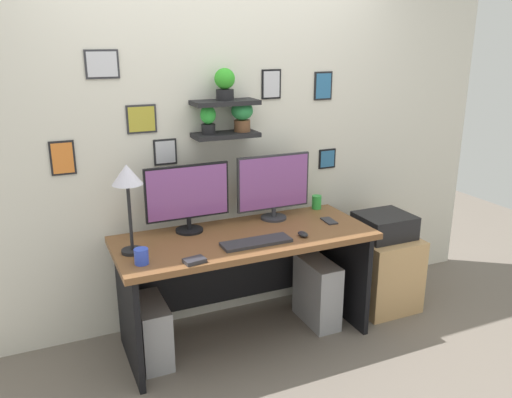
# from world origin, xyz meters

# --- Properties ---
(ground_plane) EXTENTS (8.00, 8.00, 0.00)m
(ground_plane) POSITION_xyz_m (0.00, 0.00, 0.00)
(ground_plane) COLOR #70665B
(back_wall_assembly) EXTENTS (4.40, 0.24, 2.70)m
(back_wall_assembly) POSITION_xyz_m (-0.00, 0.44, 1.36)
(back_wall_assembly) COLOR silver
(back_wall_assembly) RESTS_ON ground
(desk) EXTENTS (1.66, 0.68, 0.75)m
(desk) POSITION_xyz_m (0.00, 0.06, 0.54)
(desk) COLOR brown
(desk) RESTS_ON ground
(monitor_left) EXTENTS (0.55, 0.18, 0.44)m
(monitor_left) POSITION_xyz_m (-0.31, 0.22, 0.99)
(monitor_left) COLOR black
(monitor_left) RESTS_ON desk
(monitor_right) EXTENTS (0.53, 0.18, 0.45)m
(monitor_right) POSITION_xyz_m (0.31, 0.22, 0.99)
(monitor_right) COLOR #2D2D33
(monitor_right) RESTS_ON desk
(keyboard) EXTENTS (0.44, 0.14, 0.02)m
(keyboard) POSITION_xyz_m (0.01, -0.16, 0.76)
(keyboard) COLOR #2D2D33
(keyboard) RESTS_ON desk
(computer_mouse) EXTENTS (0.06, 0.09, 0.03)m
(computer_mouse) POSITION_xyz_m (0.33, -0.17, 0.77)
(computer_mouse) COLOR black
(computer_mouse) RESTS_ON desk
(desk_lamp) EXTENTS (0.18, 0.18, 0.53)m
(desk_lamp) POSITION_xyz_m (-0.72, 0.01, 1.18)
(desk_lamp) COLOR black
(desk_lamp) RESTS_ON desk
(cell_phone) EXTENTS (0.08, 0.15, 0.01)m
(cell_phone) POSITION_xyz_m (0.63, 0.00, 0.76)
(cell_phone) COLOR #2D2D33
(cell_phone) RESTS_ON desk
(coffee_mug) EXTENTS (0.08, 0.08, 0.09)m
(coffee_mug) POSITION_xyz_m (-0.70, -0.18, 0.80)
(coffee_mug) COLOR blue
(coffee_mug) RESTS_ON desk
(pen_cup) EXTENTS (0.07, 0.07, 0.10)m
(pen_cup) POSITION_xyz_m (0.70, 0.28, 0.80)
(pen_cup) COLOR green
(pen_cup) RESTS_ON desk
(scissors_tray) EXTENTS (0.13, 0.10, 0.02)m
(scissors_tray) POSITION_xyz_m (-0.43, -0.28, 0.76)
(scissors_tray) COLOR #2D2D33
(scissors_tray) RESTS_ON desk
(drawer_cabinet) EXTENTS (0.44, 0.50, 0.56)m
(drawer_cabinet) POSITION_xyz_m (1.12, 0.02, 0.28)
(drawer_cabinet) COLOR tan
(drawer_cabinet) RESTS_ON ground
(printer) EXTENTS (0.38, 0.34, 0.17)m
(printer) POSITION_xyz_m (1.12, 0.02, 0.64)
(printer) COLOR black
(printer) RESTS_ON drawer_cabinet
(computer_tower_left) EXTENTS (0.18, 0.40, 0.40)m
(computer_tower_left) POSITION_xyz_m (-0.63, 0.01, 0.20)
(computer_tower_left) COLOR #99999E
(computer_tower_left) RESTS_ON ground
(computer_tower_right) EXTENTS (0.18, 0.40, 0.47)m
(computer_tower_right) POSITION_xyz_m (0.55, -0.01, 0.23)
(computer_tower_right) COLOR #99999E
(computer_tower_right) RESTS_ON ground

